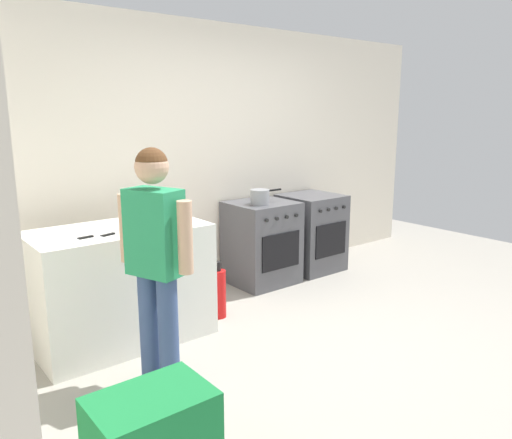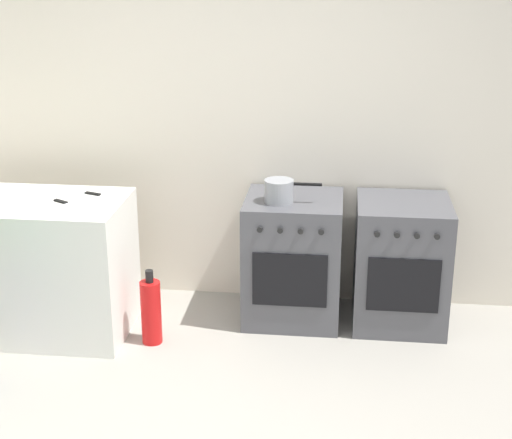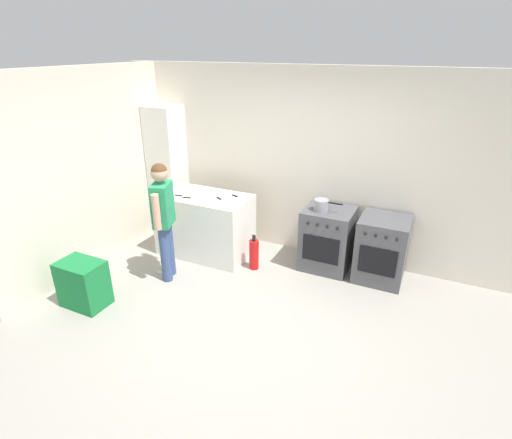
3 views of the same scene
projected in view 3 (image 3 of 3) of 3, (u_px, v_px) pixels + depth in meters
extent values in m
plane|color=gray|center=(254.00, 325.00, 4.39)|extent=(8.00, 8.00, 0.00)
cube|color=silver|center=(315.00, 166.00, 5.48)|extent=(6.00, 0.10, 2.60)
cube|color=silver|center=(87.00, 172.00, 5.21)|extent=(0.10, 3.10, 2.60)
cube|color=silver|center=(205.00, 225.00, 5.73)|extent=(1.30, 0.70, 0.90)
cube|color=#4C4C51|center=(327.00, 238.00, 5.39)|extent=(0.64, 0.60, 0.85)
cube|color=black|center=(321.00, 250.00, 5.14)|extent=(0.48, 0.01, 0.36)
cylinder|color=black|center=(316.00, 211.00, 5.17)|extent=(0.20, 0.20, 0.01)
cylinder|color=black|center=(338.00, 215.00, 5.06)|extent=(0.20, 0.20, 0.01)
cylinder|color=black|center=(322.00, 205.00, 5.37)|extent=(0.20, 0.20, 0.01)
cylinder|color=black|center=(343.00, 208.00, 5.26)|extent=(0.20, 0.20, 0.01)
cylinder|color=black|center=(308.00, 223.00, 5.07)|extent=(0.04, 0.02, 0.04)
cylinder|color=black|center=(317.00, 225.00, 5.02)|extent=(0.04, 0.02, 0.04)
cylinder|color=black|center=(327.00, 227.00, 4.97)|extent=(0.04, 0.02, 0.04)
cylinder|color=black|center=(337.00, 229.00, 4.92)|extent=(0.04, 0.02, 0.04)
cube|color=#4C4C51|center=(382.00, 249.00, 5.11)|extent=(0.60, 0.60, 0.85)
cube|color=black|center=(377.00, 262.00, 4.86)|extent=(0.45, 0.01, 0.36)
cylinder|color=black|center=(373.00, 221.00, 4.89)|extent=(0.19, 0.19, 0.01)
cylinder|color=black|center=(396.00, 225.00, 4.78)|extent=(0.19, 0.19, 0.01)
cylinder|color=black|center=(377.00, 214.00, 5.09)|extent=(0.19, 0.19, 0.01)
cylinder|color=black|center=(399.00, 217.00, 4.98)|extent=(0.19, 0.19, 0.01)
cylinder|color=black|center=(365.00, 234.00, 4.79)|extent=(0.04, 0.02, 0.04)
cylinder|color=black|center=(375.00, 236.00, 4.74)|extent=(0.04, 0.02, 0.04)
cylinder|color=black|center=(386.00, 238.00, 4.70)|extent=(0.04, 0.02, 0.04)
cylinder|color=black|center=(397.00, 240.00, 4.65)|extent=(0.04, 0.02, 0.04)
cylinder|color=gray|center=(321.00, 205.00, 5.15)|extent=(0.19, 0.19, 0.15)
cylinder|color=black|center=(336.00, 204.00, 5.06)|extent=(0.18, 0.02, 0.02)
cube|color=silver|center=(230.00, 194.00, 5.58)|extent=(0.10, 0.06, 0.01)
cube|color=black|center=(235.00, 196.00, 5.52)|extent=(0.11, 0.06, 0.01)
cube|color=silver|center=(169.00, 194.00, 5.58)|extent=(0.20, 0.06, 0.01)
cube|color=black|center=(179.00, 195.00, 5.53)|extent=(0.11, 0.04, 0.01)
cube|color=silver|center=(175.00, 197.00, 5.48)|extent=(0.22, 0.09, 0.01)
cube|color=black|center=(187.00, 198.00, 5.45)|extent=(0.11, 0.05, 0.01)
cube|color=silver|center=(224.00, 201.00, 5.33)|extent=(0.14, 0.10, 0.01)
cube|color=black|center=(219.00, 198.00, 5.42)|extent=(0.11, 0.08, 0.01)
cylinder|color=#384C7A|center=(165.00, 254.00, 5.08)|extent=(0.13, 0.13, 0.76)
cylinder|color=#384C7A|center=(169.00, 248.00, 5.22)|extent=(0.13, 0.13, 0.76)
cube|color=#268C59|center=(162.00, 205.00, 4.89)|extent=(0.31, 0.39, 0.54)
cylinder|color=tan|center=(156.00, 212.00, 4.67)|extent=(0.09, 0.09, 0.44)
cylinder|color=tan|center=(168.00, 198.00, 5.11)|extent=(0.09, 0.09, 0.44)
sphere|color=tan|center=(159.00, 173.00, 4.72)|extent=(0.21, 0.21, 0.21)
sphere|color=brown|center=(159.00, 171.00, 4.72)|extent=(0.20, 0.20, 0.20)
cylinder|color=red|center=(254.00, 255.00, 5.42)|extent=(0.13, 0.13, 0.42)
cylinder|color=black|center=(254.00, 238.00, 5.31)|extent=(0.05, 0.05, 0.08)
cube|color=#197238|center=(85.00, 294.00, 4.69)|extent=(0.52, 0.36, 0.28)
cube|color=#197238|center=(81.00, 273.00, 4.57)|extent=(0.52, 0.36, 0.28)
cube|color=silver|center=(168.00, 171.00, 6.27)|extent=(0.48, 0.44, 2.00)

